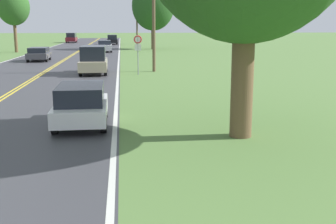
% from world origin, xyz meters
% --- Properties ---
extents(traffic_sign, '(0.60, 0.10, 2.78)m').
position_xyz_m(traffic_sign, '(6.95, 31.29, 2.10)').
color(traffic_sign, gray).
rests_on(traffic_sign, ground).
extents(utility_pole_midground, '(1.80, 0.24, 9.48)m').
position_xyz_m(utility_pole_midground, '(8.23, 33.28, 4.90)').
color(utility_pole_midground, brown).
rests_on(utility_pole_midground, ground).
extents(utility_pole_far, '(1.80, 0.24, 8.64)m').
position_xyz_m(utility_pole_far, '(8.24, 66.87, 4.47)').
color(utility_pole_far, brown).
rests_on(utility_pole_far, ground).
extents(tree_behind_sign, '(4.06, 4.06, 8.09)m').
position_xyz_m(tree_behind_sign, '(-7.82, 58.46, 5.73)').
color(tree_behind_sign, brown).
rests_on(tree_behind_sign, ground).
extents(tree_far_back, '(6.16, 6.16, 9.78)m').
position_xyz_m(tree_far_back, '(10.52, 64.07, 6.21)').
color(tree_far_back, brown).
rests_on(tree_far_back, ground).
extents(car_white_hatchback_approaching, '(1.83, 3.76, 1.44)m').
position_xyz_m(car_white_hatchback_approaching, '(4.34, 16.01, 0.77)').
color(car_white_hatchback_approaching, black).
rests_on(car_white_hatchback_approaching, ground).
extents(car_champagne_van_mid_near, '(2.01, 4.64, 2.01)m').
position_xyz_m(car_champagne_van_mid_near, '(3.76, 32.23, 1.04)').
color(car_champagne_van_mid_near, black).
rests_on(car_champagne_van_mid_near, ground).
extents(car_dark_grey_hatchback_mid_far, '(2.08, 4.16, 1.33)m').
position_xyz_m(car_dark_grey_hatchback_mid_far, '(-2.28, 44.02, 0.74)').
color(car_dark_grey_hatchback_mid_far, black).
rests_on(car_dark_grey_hatchback_mid_far, ground).
extents(car_silver_sedan_receding, '(2.00, 4.29, 1.52)m').
position_xyz_m(car_silver_sedan_receding, '(3.61, 57.82, 0.78)').
color(car_silver_sedan_receding, black).
rests_on(car_silver_sedan_receding, ground).
extents(car_black_suv_distant, '(2.10, 4.95, 1.74)m').
position_xyz_m(car_black_suv_distant, '(4.12, 80.96, 0.92)').
color(car_black_suv_distant, black).
rests_on(car_black_suv_distant, ground).
extents(car_maroon_van_horizon, '(1.94, 4.79, 1.96)m').
position_xyz_m(car_maroon_van_horizon, '(-4.21, 89.40, 1.00)').
color(car_maroon_van_horizon, black).
rests_on(car_maroon_van_horizon, ground).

